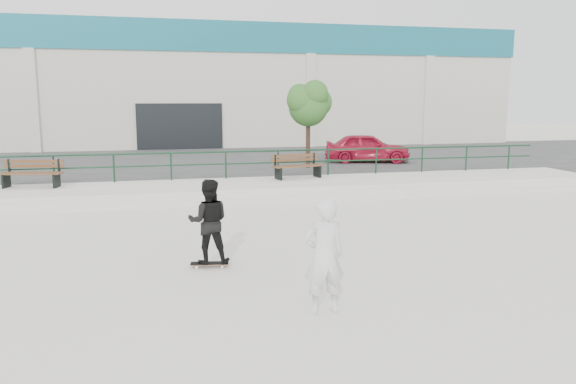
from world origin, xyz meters
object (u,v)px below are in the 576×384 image
object	(u,v)px
bench_left	(32,174)
seated_skater	(324,256)
red_car	(367,148)
standing_skater	(209,221)
skateboard	(210,264)
bench_right	(297,166)
tree	(309,102)

from	to	relation	value
bench_left	seated_skater	size ratio (longest dim) A/B	1.10
bench_left	red_car	world-z (taller)	red_car
red_car	standing_skater	bearing A→B (deg)	163.47
bench_left	skateboard	distance (m)	10.31
bench_right	red_car	xyz separation A→B (m)	(4.59, 4.56, 0.23)
bench_right	seated_skater	distance (m)	12.23
bench_right	standing_skater	distance (m)	9.90
bench_left	tree	distance (m)	11.25
bench_left	seated_skater	bearing A→B (deg)	-49.15
bench_left	bench_right	distance (m)	9.24
bench_right	standing_skater	xyz separation A→B (m)	(-4.21, -8.96, 0.02)
bench_left	tree	xyz separation A→B (m)	(10.55, 3.12, 2.34)
red_car	skateboard	world-z (taller)	red_car
tree	standing_skater	size ratio (longest dim) A/B	2.14
seated_skater	bench_right	bearing A→B (deg)	-105.67
bench_left	skateboard	size ratio (longest dim) A/B	2.61
bench_left	tree	size ratio (longest dim) A/B	0.56
tree	red_car	distance (m)	4.17
seated_skater	bench_left	bearing A→B (deg)	-64.22
red_car	skateboard	bearing A→B (deg)	163.47
tree	seated_skater	world-z (taller)	tree
tree	skateboard	bearing A→B (deg)	-114.57
red_car	seated_skater	xyz separation A→B (m)	(-7.26, -16.49, -0.23)
bench_right	red_car	distance (m)	6.48
bench_right	red_car	world-z (taller)	red_car
tree	seated_skater	size ratio (longest dim) A/B	1.97
red_car	seated_skater	bearing A→B (deg)	172.76
tree	skateboard	xyz separation A→B (m)	(-5.52, -12.07, -3.23)
tree	red_car	xyz separation A→B (m)	(3.28, 1.45, -2.12)
bench_left	standing_skater	distance (m)	10.27
tree	red_car	bearing A→B (deg)	23.88
bench_right	skateboard	xyz separation A→B (m)	(-4.21, -8.96, -0.87)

